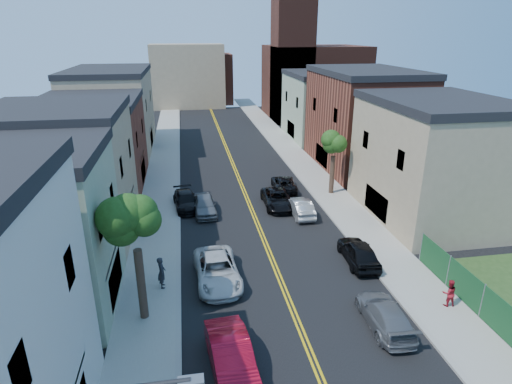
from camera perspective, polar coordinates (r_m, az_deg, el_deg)
name	(u,v)px	position (r m, az deg, el deg)	size (l,w,h in m)	color
sidewalk_left	(162,170)	(47.63, -12.45, 2.93)	(3.20, 100.00, 0.15)	gray
sidewalk_right	(302,163)	(49.33, 6.21, 3.92)	(3.20, 100.00, 0.15)	gray
curb_left	(179,169)	(47.56, -10.34, 3.06)	(0.30, 100.00, 0.15)	gray
curb_right	(287,164)	(48.89, 4.23, 3.83)	(0.30, 100.00, 0.15)	gray
bldg_left_palegrn	(19,239)	(25.19, -29.21, -5.48)	(9.00, 8.00, 8.50)	gray
bldg_left_tan_near	(62,178)	(33.10, -24.55, 1.68)	(9.00, 10.00, 9.00)	#998466
bldg_left_brick	(92,146)	(43.53, -21.10, 5.73)	(9.00, 12.00, 8.00)	brown
bldg_left_tan_far	(113,113)	(56.88, -18.69, 10.06)	(9.00, 16.00, 9.50)	#998466
bldg_right_tan	(433,163)	(36.45, 22.67, 3.60)	(9.00, 12.00, 9.00)	#998466
bldg_right_brick	(363,122)	(48.35, 14.15, 9.10)	(9.00, 14.00, 10.00)	brown
bldg_right_palegrn	(322,108)	(61.35, 8.91, 11.12)	(9.00, 12.00, 8.50)	gray
church	(309,75)	(75.92, 7.13, 15.30)	(16.20, 14.20, 22.60)	#4C2319
backdrop_left	(188,76)	(87.79, -9.14, 15.10)	(14.00, 8.00, 12.00)	#998466
backdrop_center	(207,79)	(92.00, -6.58, 14.85)	(10.00, 8.00, 10.00)	brown
fence_right	(502,319)	(24.73, 30.15, -14.58)	(0.04, 15.00, 1.90)	#143F1E
tree_left_mid	(133,204)	(21.02, -16.20, -1.51)	(5.20, 5.20, 9.29)	#36231B
tree_right_far	(335,134)	(38.70, 10.55, 7.72)	(4.40, 4.40, 8.03)	#36231B
red_sedan	(231,358)	(20.07, -3.32, -21.30)	(1.74, 5.00, 1.65)	#B00B20
white_pickup	(217,270)	(26.14, -5.23, -10.41)	(2.54, 5.51, 1.53)	silver
grey_car_left	(205,205)	(35.55, -6.91, -1.73)	(1.78, 4.41, 1.50)	#5B5E63
black_car_left	(186,201)	(36.85, -9.40, -1.16)	(1.89, 4.65, 1.35)	black
grey_car_right	(385,315)	(23.57, 16.90, -15.46)	(1.90, 4.67, 1.36)	#5B5D62
black_car_right	(359,252)	(28.78, 13.61, -7.83)	(1.82, 4.51, 1.54)	black
silver_car_right	(301,207)	(35.16, 6.00, -2.04)	(1.49, 4.27, 1.41)	#9B9EA2
dark_car_right_far	(284,184)	(40.66, 3.74, 1.14)	(2.12, 4.59, 1.27)	black
black_suv_lane	(277,199)	(36.73, 2.89, -0.94)	(2.31, 5.02, 1.39)	black
pedestrian_left	(162,272)	(25.75, -12.55, -10.48)	(0.71, 0.46, 1.94)	#212228
pedestrian_right	(449,293)	(25.96, 24.48, -12.22)	(0.76, 0.60, 1.57)	maroon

